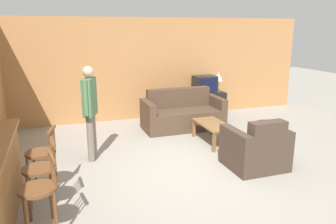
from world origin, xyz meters
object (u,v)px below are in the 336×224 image
object	(u,v)px
coffee_table	(213,126)
couch_far	(182,114)
armchair_near	(256,149)
table_lamp	(218,77)
bar_chair_far	(42,157)
bar_chair_mid	(41,173)
person_by_window	(90,108)
tv_unit	(204,104)
tv	(205,84)
bar_chair_near	(39,194)

from	to	relation	value
coffee_table	couch_far	bearing A→B (deg)	100.30
armchair_near	table_lamp	distance (m)	3.64
bar_chair_far	armchair_near	xyz separation A→B (m)	(3.40, -0.25, -0.22)
bar_chair_mid	person_by_window	distance (m)	1.84
tv_unit	tv	bearing A→B (deg)	-90.00
tv	table_lamp	xyz separation A→B (m)	(0.40, 0.00, 0.17)
tv_unit	tv	xyz separation A→B (m)	(0.00, -0.00, 0.55)
tv_unit	table_lamp	distance (m)	0.82
coffee_table	person_by_window	size ratio (longest dim) A/B	0.62
bar_chair_far	coffee_table	distance (m)	3.48
coffee_table	person_by_window	bearing A→B (deg)	-177.62
bar_chair_near	tv_unit	world-z (taller)	bar_chair_near
bar_chair_mid	tv_unit	distance (m)	5.50
tv	bar_chair_far	bearing A→B (deg)	-141.92
armchair_near	tv	bearing A→B (deg)	79.50
couch_far	bar_chair_mid	bearing A→B (deg)	-136.66
tv	table_lamp	world-z (taller)	table_lamp
bar_chair_far	tv_unit	distance (m)	5.13
couch_far	person_by_window	xyz separation A→B (m)	(-2.27, -1.30, 0.65)
bar_chair_mid	bar_chair_near	bearing A→B (deg)	-90.02
armchair_near	tv_unit	xyz separation A→B (m)	(0.63, 3.41, -0.01)
bar_chair_near	armchair_near	bearing A→B (deg)	14.47
person_by_window	tv_unit	bearing A→B (deg)	33.48
bar_chair_far	table_lamp	xyz separation A→B (m)	(4.44, 3.17, 0.50)
armchair_near	tv_unit	world-z (taller)	armchair_near
bar_chair_near	coffee_table	world-z (taller)	bar_chair_near
armchair_near	tv_unit	size ratio (longest dim) A/B	0.85
bar_chair_far	coffee_table	xyz separation A→B (m)	(3.29, 1.13, -0.19)
bar_chair_near	coffee_table	bearing A→B (deg)	34.47
person_by_window	tv	bearing A→B (deg)	33.44
couch_far	tv	distance (m)	1.39
tv_unit	person_by_window	bearing A→B (deg)	-146.52
couch_far	table_lamp	xyz separation A→B (m)	(1.37, 0.83, 0.72)
bar_chair_near	table_lamp	world-z (taller)	table_lamp
tv_unit	armchair_near	bearing A→B (deg)	-100.49
armchair_near	person_by_window	distance (m)	2.97
bar_chair_mid	tv_unit	size ratio (longest dim) A/B	0.89
coffee_table	person_by_window	distance (m)	2.56
bar_chair_mid	tv_unit	xyz separation A→B (m)	(4.04, 3.73, -0.22)
person_by_window	bar_chair_mid	bearing A→B (deg)	-116.77
bar_chair_far	bar_chair_mid	bearing A→B (deg)	-89.96
armchair_near	person_by_window	size ratio (longest dim) A/B	0.55
bar_chair_near	armchair_near	size ratio (longest dim) A/B	1.04
tv_unit	bar_chair_far	bearing A→B (deg)	-141.89
couch_far	armchair_near	bearing A→B (deg)	-82.63
bar_chair_mid	table_lamp	bearing A→B (deg)	40.06
armchair_near	coffee_table	bearing A→B (deg)	94.79
couch_far	tv_unit	size ratio (longest dim) A/B	1.73
bar_chair_mid	table_lamp	world-z (taller)	table_lamp
coffee_table	tv_unit	size ratio (longest dim) A/B	0.97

